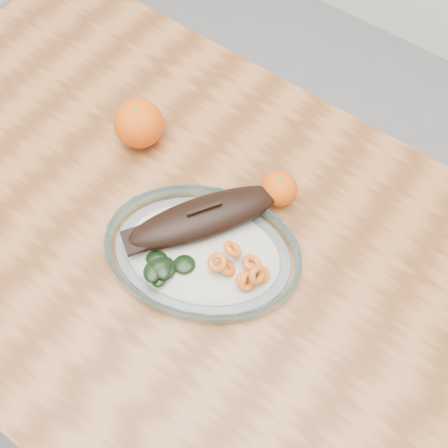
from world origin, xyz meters
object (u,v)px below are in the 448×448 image
at_px(orange_right, 279,188).
at_px(plated_meal, 202,248).
at_px(dining_table, 157,241).
at_px(orange_left, 139,124).

bearing_deg(orange_right, plated_meal, -103.57).
height_order(dining_table, plated_meal, plated_meal).
height_order(dining_table, orange_right, orange_right).
distance_m(plated_meal, orange_left, 0.27).
height_order(plated_meal, orange_right, plated_meal).
xyz_separation_m(orange_left, orange_right, (0.28, 0.04, -0.01)).
distance_m(orange_left, orange_right, 0.28).
bearing_deg(dining_table, orange_right, 45.13).
bearing_deg(dining_table, plated_meal, -2.86).
xyz_separation_m(plated_meal, orange_left, (-0.24, 0.12, 0.03)).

